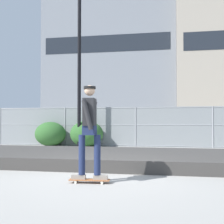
{
  "coord_description": "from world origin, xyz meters",
  "views": [
    {
      "loc": [
        1.52,
        -6.31,
        1.24
      ],
      "look_at": [
        -0.28,
        3.3,
        1.5
      ],
      "focal_mm": 48.73,
      "sensor_mm": 36.0,
      "label": 1
    }
  ],
  "objects_px": {
    "skateboard": "(89,180)",
    "skater": "(90,125)",
    "street_lamp": "(79,50)",
    "shrub_center": "(87,134)",
    "parked_car_mid": "(184,127)",
    "parked_car_near": "(70,127)",
    "shrub_left": "(50,134)"
  },
  "relations": [
    {
      "from": "parked_car_mid",
      "to": "shrub_left",
      "type": "height_order",
      "value": "parked_car_mid"
    },
    {
      "from": "skateboard",
      "to": "shrub_left",
      "type": "height_order",
      "value": "shrub_left"
    },
    {
      "from": "shrub_left",
      "to": "parked_car_near",
      "type": "bearing_deg",
      "value": 92.13
    },
    {
      "from": "parked_car_near",
      "to": "shrub_left",
      "type": "height_order",
      "value": "parked_car_near"
    },
    {
      "from": "parked_car_mid",
      "to": "shrub_center",
      "type": "height_order",
      "value": "parked_car_mid"
    },
    {
      "from": "skateboard",
      "to": "skater",
      "type": "xyz_separation_m",
      "value": [
        -0.0,
        -0.0,
        1.08
      ]
    },
    {
      "from": "skateboard",
      "to": "shrub_center",
      "type": "distance_m",
      "value": 8.09
    },
    {
      "from": "parked_car_mid",
      "to": "skateboard",
      "type": "bearing_deg",
      "value": -101.95
    },
    {
      "from": "skateboard",
      "to": "skater",
      "type": "bearing_deg",
      "value": -93.58
    },
    {
      "from": "skateboard",
      "to": "shrub_center",
      "type": "xyz_separation_m",
      "value": [
        -2.2,
        7.76,
        0.54
      ]
    },
    {
      "from": "street_lamp",
      "to": "parked_car_mid",
      "type": "relative_size",
      "value": 1.61
    },
    {
      "from": "shrub_center",
      "to": "skater",
      "type": "bearing_deg",
      "value": -74.16
    },
    {
      "from": "street_lamp",
      "to": "skateboard",
      "type": "bearing_deg",
      "value": -71.65
    },
    {
      "from": "skateboard",
      "to": "parked_car_mid",
      "type": "xyz_separation_m",
      "value": [
        2.37,
        11.22,
        0.78
      ]
    },
    {
      "from": "skateboard",
      "to": "parked_car_near",
      "type": "height_order",
      "value": "parked_car_near"
    },
    {
      "from": "skater",
      "to": "shrub_left",
      "type": "xyz_separation_m",
      "value": [
        -3.99,
        7.79,
        -0.56
      ]
    },
    {
      "from": "skater",
      "to": "shrub_left",
      "type": "relative_size",
      "value": 1.25
    },
    {
      "from": "street_lamp",
      "to": "shrub_center",
      "type": "bearing_deg",
      "value": 60.3
    },
    {
      "from": "skateboard",
      "to": "parked_car_mid",
      "type": "bearing_deg",
      "value": 78.05
    },
    {
      "from": "skater",
      "to": "parked_car_mid",
      "type": "bearing_deg",
      "value": 78.05
    },
    {
      "from": "skater",
      "to": "shrub_center",
      "type": "xyz_separation_m",
      "value": [
        -2.2,
        7.76,
        -0.54
      ]
    },
    {
      "from": "skater",
      "to": "parked_car_near",
      "type": "distance_m",
      "value": 11.83
    },
    {
      "from": "street_lamp",
      "to": "shrub_left",
      "type": "xyz_separation_m",
      "value": [
        -1.55,
        0.44,
        -3.86
      ]
    },
    {
      "from": "parked_car_near",
      "to": "shrub_left",
      "type": "xyz_separation_m",
      "value": [
        0.12,
        -3.3,
        -0.26
      ]
    },
    {
      "from": "shrub_center",
      "to": "parked_car_mid",
      "type": "bearing_deg",
      "value": 37.09
    },
    {
      "from": "skater",
      "to": "shrub_center",
      "type": "bearing_deg",
      "value": 105.84
    },
    {
      "from": "shrub_center",
      "to": "shrub_left",
      "type": "bearing_deg",
      "value": 178.99
    },
    {
      "from": "skateboard",
      "to": "parked_car_near",
      "type": "xyz_separation_m",
      "value": [
        -4.11,
        11.09,
        0.78
      ]
    },
    {
      "from": "skater",
      "to": "street_lamp",
      "type": "xyz_separation_m",
      "value": [
        -2.44,
        7.35,
        3.3
      ]
    },
    {
      "from": "parked_car_near",
      "to": "parked_car_mid",
      "type": "distance_m",
      "value": 6.49
    },
    {
      "from": "parked_car_near",
      "to": "shrub_center",
      "type": "xyz_separation_m",
      "value": [
        1.91,
        -3.33,
        -0.24
      ]
    },
    {
      "from": "skateboard",
      "to": "shrub_center",
      "type": "relative_size",
      "value": 0.53
    }
  ]
}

